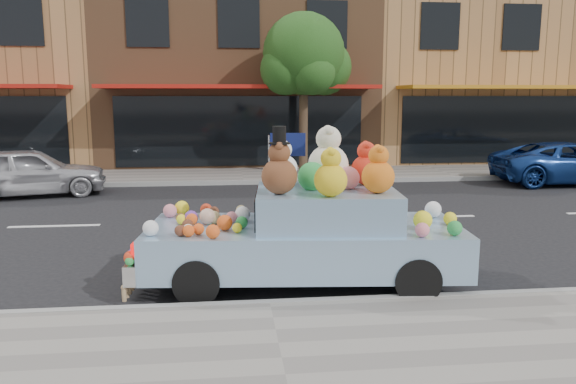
{
  "coord_description": "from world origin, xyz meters",
  "views": [
    {
      "loc": [
        -0.5,
        -11.55,
        2.63
      ],
      "look_at": [
        0.38,
        -3.64,
        1.25
      ],
      "focal_mm": 35.0,
      "sensor_mm": 36.0,
      "label": 1
    }
  ],
  "objects": [
    {
      "name": "ground",
      "position": [
        0.0,
        0.0,
        0.0
      ],
      "size": [
        120.0,
        120.0,
        0.0
      ],
      "primitive_type": "plane",
      "color": "black",
      "rests_on": "ground"
    },
    {
      "name": "near_sidewalk",
      "position": [
        0.0,
        -6.5,
        0.06
      ],
      "size": [
        60.0,
        3.0,
        0.12
      ],
      "primitive_type": "cube",
      "color": "gray",
      "rests_on": "ground"
    },
    {
      "name": "far_sidewalk",
      "position": [
        0.0,
        6.5,
        0.06
      ],
      "size": [
        60.0,
        3.0,
        0.12
      ],
      "primitive_type": "cube",
      "color": "gray",
      "rests_on": "ground"
    },
    {
      "name": "near_kerb",
      "position": [
        0.0,
        -5.0,
        0.07
      ],
      "size": [
        60.0,
        0.12,
        0.13
      ],
      "primitive_type": "cube",
      "color": "gray",
      "rests_on": "ground"
    },
    {
      "name": "far_kerb",
      "position": [
        0.0,
        5.0,
        0.07
      ],
      "size": [
        60.0,
        0.12,
        0.13
      ],
      "primitive_type": "cube",
      "color": "gray",
      "rests_on": "ground"
    },
    {
      "name": "storefront_mid",
      "position": [
        0.0,
        11.97,
        3.64
      ],
      "size": [
        10.0,
        9.8,
        7.3
      ],
      "color": "brown",
      "rests_on": "ground"
    },
    {
      "name": "storefront_right",
      "position": [
        10.0,
        11.97,
        3.64
      ],
      "size": [
        10.0,
        9.8,
        7.3
      ],
      "color": "#A97847",
      "rests_on": "ground"
    },
    {
      "name": "street_tree",
      "position": [
        2.03,
        6.55,
        3.69
      ],
      "size": [
        3.0,
        2.7,
        5.22
      ],
      "color": "#38281C",
      "rests_on": "ground"
    },
    {
      "name": "car_silver",
      "position": [
        -5.64,
        3.65,
        0.65
      ],
      "size": [
        4.08,
        2.49,
        1.3
      ],
      "primitive_type": "imported",
      "rotation": [
        0.0,
        0.0,
        1.84
      ],
      "color": "silver",
      "rests_on": "ground"
    },
    {
      "name": "car_blue",
      "position": [
        9.72,
        4.08,
        0.62
      ],
      "size": [
        4.59,
        2.3,
        1.25
      ],
      "primitive_type": "imported",
      "rotation": [
        0.0,
        0.0,
        1.52
      ],
      "color": "navy",
      "rests_on": "ground"
    },
    {
      "name": "art_car",
      "position": [
        0.6,
        -4.04,
        0.79
      ],
      "size": [
        4.62,
        2.13,
        2.23
      ],
      "rotation": [
        0.0,
        0.0,
        -0.09
      ],
      "color": "black",
      "rests_on": "ground"
    }
  ]
}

